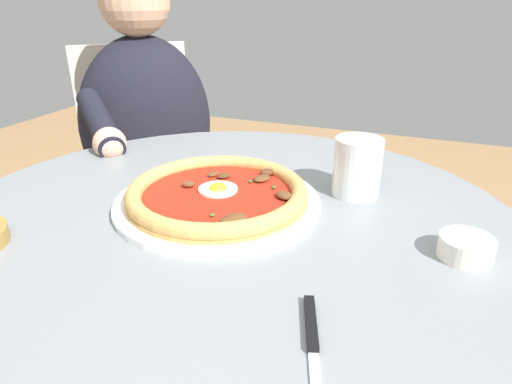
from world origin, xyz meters
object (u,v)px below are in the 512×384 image
water_glass (357,170)px  pizza_on_plate (218,195)px  steak_knife (313,347)px  dining_table (229,307)px  ramekin_capers (466,247)px  cafe_chair_diner (145,163)px  diner_person (154,190)px

water_glass → pizza_on_plate: bearing=121.2°
steak_knife → water_glass: bearing=3.5°
dining_table → water_glass: size_ratio=9.26×
dining_table → steak_knife: 0.34m
steak_knife → ramekin_capers: size_ratio=2.93×
pizza_on_plate → cafe_chair_diner: 0.81m
pizza_on_plate → steak_knife: 0.33m
ramekin_capers → diner_person: (0.48, 0.80, -0.25)m
dining_table → water_glass: (0.15, -0.17, 0.22)m
pizza_on_plate → diner_person: bearing=44.2°
dining_table → pizza_on_plate: size_ratio=2.75×
pizza_on_plate → water_glass: size_ratio=3.37×
pizza_on_plate → ramekin_capers: pizza_on_plate is taller
pizza_on_plate → diner_person: (0.45, 0.44, -0.25)m
pizza_on_plate → diner_person: diner_person is taller
water_glass → ramekin_capers: 0.22m
water_glass → cafe_chair_diner: (0.44, 0.74, -0.24)m
water_glass → ramekin_capers: bearing=-131.7°
water_glass → ramekin_capers: size_ratio=1.43×
ramekin_capers → cafe_chair_diner: cafe_chair_diner is taller
steak_knife → cafe_chair_diner: (0.81, 0.76, -0.20)m
water_glass → diner_person: size_ratio=0.09×
steak_knife → diner_person: (0.71, 0.66, -0.24)m
pizza_on_plate → steak_knife: (-0.25, -0.22, -0.01)m
pizza_on_plate → water_glass: bearing=-58.8°
pizza_on_plate → ramekin_capers: (-0.03, -0.36, -0.00)m
dining_table → water_glass: water_glass is taller
diner_person → cafe_chair_diner: diner_person is taller
water_glass → ramekin_capers: (-0.15, -0.16, -0.03)m
dining_table → ramekin_capers: size_ratio=13.19×
pizza_on_plate → ramekin_capers: bearing=-94.2°
dining_table → diner_person: 0.68m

